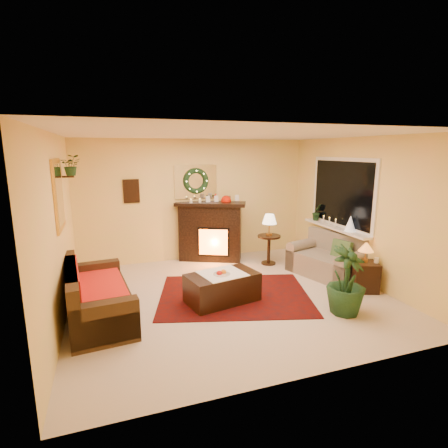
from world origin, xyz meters
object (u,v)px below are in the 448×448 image
object	(u,v)px
end_table_square	(364,275)
coffee_table	(222,289)
loveseat	(327,254)
side_table_round	(269,249)
sofa	(98,289)
fireplace	(210,235)

from	to	relation	value
end_table_square	coffee_table	xyz separation A→B (m)	(-2.44, 0.35, -0.06)
loveseat	end_table_square	distance (m)	0.86
loveseat	side_table_round	distance (m)	1.24
loveseat	end_table_square	bearing A→B (deg)	-94.40
loveseat	side_table_round	world-z (taller)	loveseat
end_table_square	loveseat	bearing A→B (deg)	102.12
sofa	side_table_round	distance (m)	3.65
side_table_round	fireplace	bearing A→B (deg)	147.84
side_table_round	coffee_table	world-z (taller)	side_table_round
fireplace	loveseat	distance (m)	2.47
fireplace	coffee_table	size ratio (longest dim) A/B	1.20
sofa	coffee_table	distance (m)	1.85
end_table_square	fireplace	bearing A→B (deg)	128.41
loveseat	fireplace	bearing A→B (deg)	120.68
sofa	end_table_square	size ratio (longest dim) A/B	3.69
fireplace	loveseat	xyz separation A→B (m)	(1.81, -1.67, -0.13)
loveseat	sofa	bearing A→B (deg)	169.03
fireplace	side_table_round	xyz separation A→B (m)	(1.08, -0.68, -0.22)
fireplace	end_table_square	world-z (taller)	fireplace
side_table_round	coffee_table	size ratio (longest dim) A/B	0.56
side_table_round	end_table_square	size ratio (longest dim) A/B	1.24
fireplace	end_table_square	xyz separation A→B (m)	(1.99, -2.51, -0.28)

